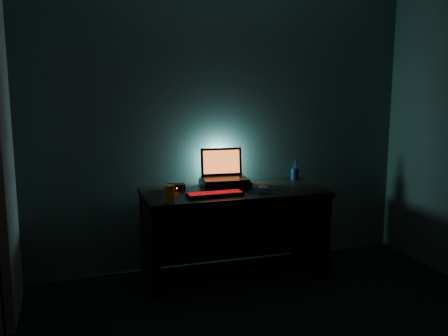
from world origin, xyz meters
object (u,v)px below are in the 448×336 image
object	(u,v)px
keyboard	(215,194)
router	(176,187)
mouse	(263,189)
juice_glass	(170,194)
pen_cup	(295,174)
laptop	(223,172)

from	to	relation	value
keyboard	router	world-z (taller)	router
mouse	juice_glass	world-z (taller)	juice_glass
keyboard	pen_cup	distance (m)	0.99
laptop	juice_glass	distance (m)	0.74
pen_cup	router	size ratio (longest dim) A/B	0.68
laptop	keyboard	world-z (taller)	laptop
pen_cup	keyboard	bearing A→B (deg)	-154.00
juice_glass	router	distance (m)	0.47
laptop	mouse	bearing A→B (deg)	-46.96
pen_cup	juice_glass	size ratio (longest dim) A/B	0.75
laptop	juice_glass	world-z (taller)	laptop
mouse	router	world-z (taller)	router
mouse	pen_cup	bearing A→B (deg)	61.72
laptop	juice_glass	size ratio (longest dim) A/B	2.92
router	laptop	bearing A→B (deg)	8.90
laptop	router	world-z (taller)	laptop
keyboard	router	xyz separation A→B (m)	(-0.25, 0.31, 0.01)
keyboard	pen_cup	world-z (taller)	pen_cup
mouse	router	size ratio (longest dim) A/B	0.76
mouse	keyboard	bearing A→B (deg)	-153.20
keyboard	pen_cup	bearing A→B (deg)	24.34
laptop	mouse	size ratio (longest dim) A/B	3.47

